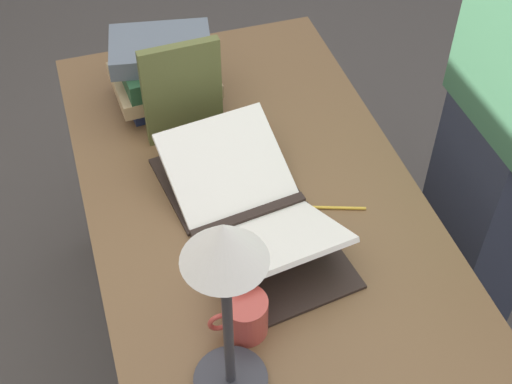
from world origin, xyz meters
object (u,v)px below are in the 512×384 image
object	(u,v)px
coffee_mug	(244,316)
open_book	(249,209)
pencil	(328,208)
book_standing_upright	(182,93)
reading_lamp	(225,275)
book_stack_tall	(163,70)

from	to	relation	value
coffee_mug	open_book	bearing A→B (deg)	-18.61
coffee_mug	pencil	xyz separation A→B (m)	(0.25, -0.28, -0.04)
book_standing_upright	reading_lamp	size ratio (longest dim) A/B	0.60
open_book	book_stack_tall	bearing A→B (deg)	2.27
open_book	book_stack_tall	world-z (taller)	book_stack_tall
open_book	book_standing_upright	xyz separation A→B (m)	(0.33, 0.07, 0.10)
book_stack_tall	book_standing_upright	bearing A→B (deg)	-173.43
reading_lamp	coffee_mug	size ratio (longest dim) A/B	3.75
book_stack_tall	pencil	distance (m)	0.58
book_stack_tall	reading_lamp	bearing A→B (deg)	175.72
open_book	book_standing_upright	bearing A→B (deg)	3.97
coffee_mug	pencil	world-z (taller)	coffee_mug
book_stack_tall	reading_lamp	world-z (taller)	reading_lamp
open_book	pencil	bearing A→B (deg)	-104.51
reading_lamp	coffee_mug	world-z (taller)	reading_lamp
book_standing_upright	coffee_mug	world-z (taller)	book_standing_upright
reading_lamp	pencil	world-z (taller)	reading_lamp
pencil	book_standing_upright	bearing A→B (deg)	36.15
open_book	book_stack_tall	distance (m)	0.49
open_book	reading_lamp	bearing A→B (deg)	150.44
book_stack_tall	book_standing_upright	distance (m)	0.16
coffee_mug	pencil	size ratio (longest dim) A/B	0.73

